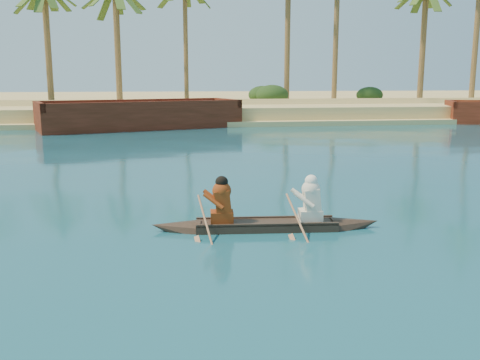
{
  "coord_description": "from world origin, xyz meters",
  "views": [
    {
      "loc": [
        0.55,
        -15.78,
        3.47
      ],
      "look_at": [
        2.51,
        -2.45,
        0.89
      ],
      "focal_mm": 40.0,
      "sensor_mm": 36.0,
      "label": 1
    }
  ],
  "objects": [
    {
      "name": "shrub_cluster",
      "position": [
        0.0,
        31.5,
        1.2
      ],
      "size": [
        100.0,
        6.0,
        2.4
      ],
      "primitive_type": null,
      "color": "#1E3613",
      "rests_on": "ground"
    },
    {
      "name": "sandy_embankment",
      "position": [
        0.0,
        46.89,
        0.53
      ],
      "size": [
        150.0,
        51.0,
        1.5
      ],
      "color": "#E4CD80",
      "rests_on": "ground"
    },
    {
      "name": "barge_mid",
      "position": [
        -0.88,
        22.44,
        0.8
      ],
      "size": [
        14.41,
        8.52,
        2.28
      ],
      "rotation": [
        0.0,
        0.0,
        0.31
      ],
      "color": "maroon",
      "rests_on": "ground"
    },
    {
      "name": "palm_grove",
      "position": [
        0.0,
        35.0,
        8.0
      ],
      "size": [
        110.0,
        14.0,
        16.0
      ],
      "primitive_type": null,
      "color": "#394E1B",
      "rests_on": "ground"
    },
    {
      "name": "canoe",
      "position": [
        2.9,
        -4.0,
        0.28
      ],
      "size": [
        5.36,
        1.12,
        1.47
      ],
      "rotation": [
        0.0,
        0.0,
        -0.08
      ],
      "color": "#38271E",
      "rests_on": "ground"
    },
    {
      "name": "ground",
      "position": [
        0.0,
        0.0,
        0.0
      ],
      "size": [
        160.0,
        160.0,
        0.0
      ],
      "primitive_type": "plane",
      "color": "#0C3C50",
      "rests_on": "ground"
    }
  ]
}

